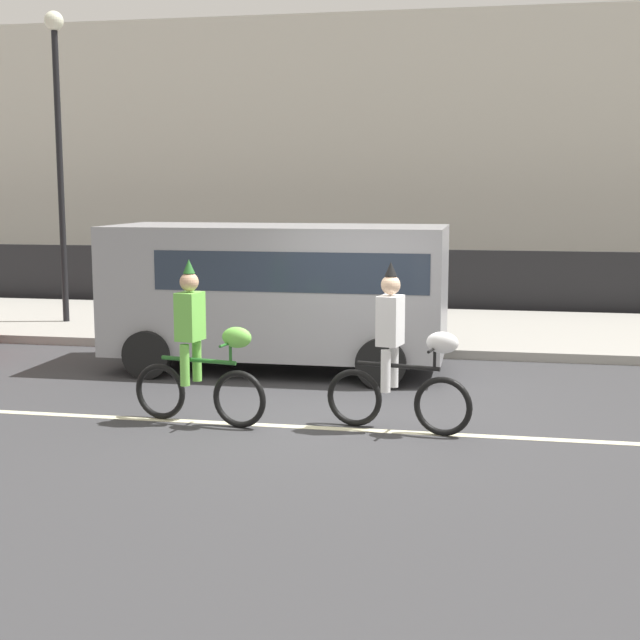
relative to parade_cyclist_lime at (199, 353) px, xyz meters
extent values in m
plane|color=#38383A|center=(1.68, 0.55, -0.84)|extent=(80.00, 80.00, 0.00)
cube|color=beige|center=(1.68, 0.05, -0.84)|extent=(36.00, 0.14, 0.01)
cube|color=#9E9B93|center=(1.68, 7.05, -0.77)|extent=(60.00, 5.00, 0.15)
cube|color=black|center=(1.68, 9.95, -0.14)|extent=(40.00, 0.08, 1.40)
cube|color=beige|center=(-0.33, 18.55, 2.85)|extent=(28.00, 8.00, 7.38)
torus|color=black|center=(0.50, -0.10, -0.51)|extent=(0.67, 0.20, 0.67)
torus|color=black|center=(-0.53, 0.10, -0.51)|extent=(0.67, 0.20, 0.67)
cylinder|color=#266626|center=(-0.01, 0.00, -0.09)|extent=(0.96, 0.23, 0.05)
cylinder|color=#266626|center=(-0.16, 0.03, 0.00)|extent=(0.04, 0.04, 0.18)
cylinder|color=#266626|center=(0.40, -0.08, 0.02)|extent=(0.04, 0.04, 0.23)
cylinder|color=#266626|center=(0.40, -0.08, 0.14)|extent=(0.13, 0.50, 0.03)
ellipsoid|color=#72CC4C|center=(0.48, -0.09, 0.21)|extent=(0.39, 0.27, 0.24)
cube|color=#72CC4C|center=(-0.11, 0.02, 0.42)|extent=(0.30, 0.36, 0.56)
sphere|color=tan|center=(-0.11, 0.02, 0.82)|extent=(0.22, 0.22, 0.22)
cone|color=#266626|center=(-0.11, 0.02, 1.00)|extent=(0.14, 0.14, 0.16)
cylinder|color=#72CC4C|center=(-0.14, -0.12, -0.13)|extent=(0.11, 0.11, 0.48)
cylinder|color=#72CC4C|center=(-0.09, 0.16, -0.13)|extent=(0.11, 0.11, 0.48)
torus|color=black|center=(2.81, -0.01, -0.51)|extent=(0.67, 0.21, 0.67)
torus|color=black|center=(1.79, 0.22, -0.51)|extent=(0.67, 0.21, 0.67)
cylinder|color=black|center=(2.30, 0.11, -0.09)|extent=(0.95, 0.26, 0.05)
cylinder|color=black|center=(2.15, 0.14, 0.00)|extent=(0.04, 0.04, 0.18)
cylinder|color=black|center=(2.71, 0.02, 0.02)|extent=(0.04, 0.04, 0.23)
cylinder|color=black|center=(2.71, 0.02, 0.14)|extent=(0.14, 0.50, 0.03)
ellipsoid|color=white|center=(2.79, 0.00, 0.21)|extent=(0.39, 0.27, 0.24)
cube|color=white|center=(2.20, 0.13, 0.42)|extent=(0.30, 0.36, 0.56)
sphere|color=beige|center=(2.20, 0.13, 0.82)|extent=(0.22, 0.22, 0.22)
cone|color=black|center=(2.20, 0.13, 1.00)|extent=(0.14, 0.14, 0.16)
cylinder|color=white|center=(2.17, -0.01, -0.13)|extent=(0.11, 0.11, 0.48)
cylinder|color=white|center=(2.23, 0.26, -0.13)|extent=(0.11, 0.11, 0.48)
cube|color=#99999E|center=(0.15, 3.25, 0.39)|extent=(5.00, 2.00, 1.90)
cube|color=#283342|center=(0.55, 3.25, 0.74)|extent=(3.90, 2.02, 0.56)
cylinder|color=black|center=(1.85, 2.25, -0.49)|extent=(0.70, 0.22, 0.70)
cylinder|color=black|center=(1.85, 4.25, -0.49)|extent=(0.70, 0.22, 0.70)
cylinder|color=black|center=(-1.55, 2.25, -0.49)|extent=(0.70, 0.22, 0.70)
cylinder|color=black|center=(-1.55, 4.25, -0.49)|extent=(0.70, 0.22, 0.70)
cylinder|color=black|center=(-4.85, 6.32, 2.06)|extent=(0.12, 0.12, 5.50)
sphere|color=#EAEACC|center=(-4.85, 6.32, 4.99)|extent=(0.36, 0.36, 0.36)
camera|label=1|loc=(3.28, -9.69, 1.88)|focal=50.00mm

